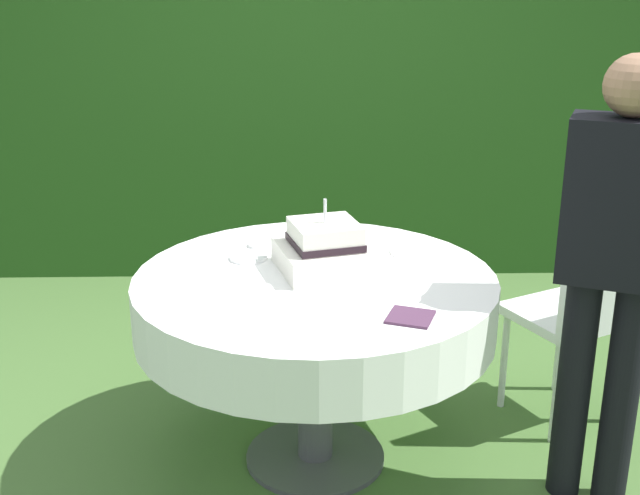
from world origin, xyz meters
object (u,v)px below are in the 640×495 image
at_px(serving_plate_far, 263,244).
at_px(standing_person, 614,259).
at_px(serving_plate_near, 409,252).
at_px(cake_table, 315,305).
at_px(garden_chair, 579,306).
at_px(serving_plate_left, 249,258).
at_px(napkin_stack, 410,317).
at_px(wedding_cake, 326,249).

distance_m(serving_plate_far, standing_person, 1.35).
bearing_deg(serving_plate_near, cake_table, -147.46).
bearing_deg(standing_person, garden_chair, 80.02).
bearing_deg(serving_plate_near, serving_plate_left, -175.58).
height_order(serving_plate_far, napkin_stack, serving_plate_far).
bearing_deg(serving_plate_near, standing_person, -38.73).
relative_size(serving_plate_near, garden_chair, 0.17).
xyz_separation_m(cake_table, standing_person, (0.99, -0.26, 0.27)).
bearing_deg(napkin_stack, cake_table, 128.57).
height_order(serving_plate_near, serving_plate_left, same).
bearing_deg(serving_plate_near, serving_plate_far, 169.78).
bearing_deg(garden_chair, cake_table, -167.31).
xyz_separation_m(wedding_cake, napkin_stack, (0.26, -0.45, -0.08)).
height_order(wedding_cake, serving_plate_near, wedding_cake).
bearing_deg(garden_chair, napkin_stack, -141.38).
xyz_separation_m(serving_plate_near, napkin_stack, (-0.07, -0.62, -0.00)).
height_order(serving_plate_left, napkin_stack, serving_plate_left).
bearing_deg(serving_plate_left, serving_plate_far, 72.44).
distance_m(serving_plate_near, garden_chair, 0.74).
bearing_deg(cake_table, standing_person, -14.47).
distance_m(cake_table, garden_chair, 1.11).
bearing_deg(wedding_cake, cake_table, -120.08).
xyz_separation_m(cake_table, napkin_stack, (0.30, -0.38, 0.12)).
bearing_deg(napkin_stack, wedding_cake, 119.88).
xyz_separation_m(serving_plate_near, garden_chair, (0.70, 0.00, -0.24)).
height_order(wedding_cake, serving_plate_left, wedding_cake).
distance_m(cake_table, serving_plate_left, 0.34).
bearing_deg(serving_plate_far, serving_plate_left, -107.56).
distance_m(serving_plate_near, serving_plate_left, 0.63).
bearing_deg(napkin_stack, serving_plate_far, 125.05).
xyz_separation_m(wedding_cake, standing_person, (0.95, -0.33, 0.07)).
height_order(serving_plate_far, garden_chair, garden_chair).
bearing_deg(wedding_cake, serving_plate_left, 158.31).
bearing_deg(standing_person, cake_table, 165.53).
relative_size(serving_plate_near, serving_plate_far, 1.24).
distance_m(wedding_cake, standing_person, 1.01).
relative_size(cake_table, wedding_cake, 3.27).
relative_size(cake_table, serving_plate_far, 11.20).
bearing_deg(standing_person, serving_plate_left, 160.27).
height_order(serving_plate_far, serving_plate_left, same).
distance_m(wedding_cake, serving_plate_near, 0.38).
bearing_deg(serving_plate_far, napkin_stack, -54.95).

